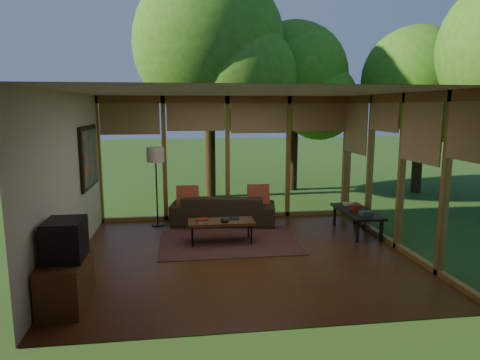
{
  "coord_description": "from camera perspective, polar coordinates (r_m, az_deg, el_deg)",
  "views": [
    {
      "loc": [
        -1.0,
        -6.84,
        2.46
      ],
      "look_at": [
        0.03,
        0.7,
        1.16
      ],
      "focal_mm": 32.0,
      "sensor_mm": 36.0,
      "label": 1
    }
  ],
  "objects": [
    {
      "name": "coffee_table",
      "position": [
        7.82,
        -2.52,
        -5.68
      ],
      "size": [
        1.2,
        0.5,
        0.43
      ],
      "color": "#573517",
      "rests_on": "floor"
    },
    {
      "name": "pillow_left",
      "position": [
        8.98,
        -7.0,
        -2.27
      ],
      "size": [
        0.46,
        0.25,
        0.49
      ],
      "primitive_type": "cube",
      "rotation": [
        -0.21,
        0.0,
        0.0
      ],
      "color": "maroon",
      "rests_on": "sofa"
    },
    {
      "name": "window_wall_right",
      "position": [
        7.88,
        20.73,
        0.94
      ],
      "size": [
        0.12,
        5.0,
        2.7
      ],
      "primitive_type": "cube",
      "color": "olive",
      "rests_on": "ground"
    },
    {
      "name": "ceiling",
      "position": [
        6.91,
        0.53,
        11.66
      ],
      "size": [
        5.5,
        5.5,
        0.0
      ],
      "primitive_type": "plane",
      "rotation": [
        3.14,
        0.0,
        0.0
      ],
      "color": "silver",
      "rests_on": "ground"
    },
    {
      "name": "pillow_right",
      "position": [
        9.12,
        2.47,
        -2.05
      ],
      "size": [
        0.45,
        0.24,
        0.47
      ],
      "primitive_type": "cube",
      "rotation": [
        -0.21,
        0.0,
        0.0
      ],
      "color": "maroon",
      "rests_on": "sofa"
    },
    {
      "name": "sofa",
      "position": [
        9.13,
        -2.25,
        -3.89
      ],
      "size": [
        2.3,
        1.23,
        0.64
      ],
      "primitive_type": "imported",
      "rotation": [
        0.0,
        0.0,
        2.96
      ],
      "color": "#332819",
      "rests_on": "floor"
    },
    {
      "name": "ct_bowl",
      "position": [
        7.71,
        -2.08,
        -5.36
      ],
      "size": [
        0.16,
        0.16,
        0.07
      ],
      "primitive_type": "ellipsoid",
      "color": "black",
      "rests_on": "coffee_table"
    },
    {
      "name": "wall_painting",
      "position": [
        8.46,
        -19.46,
        2.95
      ],
      "size": [
        0.06,
        1.35,
        1.15
      ],
      "color": "black",
      "rests_on": "wall_left"
    },
    {
      "name": "floor",
      "position": [
        7.34,
        0.49,
        -9.92
      ],
      "size": [
        5.5,
        5.5,
        0.0
      ],
      "primitive_type": "plane",
      "color": "#562D16",
      "rests_on": "ground"
    },
    {
      "name": "exterior_lawn",
      "position": [
        17.53,
        23.2,
        0.8
      ],
      "size": [
        40.0,
        40.0,
        0.0
      ],
      "primitive_type": "plane",
      "color": "#2E5620",
      "rests_on": "ground"
    },
    {
      "name": "window_wall_back",
      "position": [
        9.46,
        -1.68,
        2.94
      ],
      "size": [
        5.5,
        0.12,
        2.7
      ],
      "primitive_type": "cube",
      "color": "olive",
      "rests_on": "ground"
    },
    {
      "name": "wall_left",
      "position": [
        7.15,
        -21.87,
        0.03
      ],
      "size": [
        0.04,
        5.0,
        2.7
      ],
      "primitive_type": "cube",
      "color": "silver",
      "rests_on": "ground"
    },
    {
      "name": "rug",
      "position": [
        7.98,
        -1.54,
        -8.24
      ],
      "size": [
        2.52,
        1.78,
        0.01
      ],
      "primitive_type": "cube",
      "color": "brown",
      "rests_on": "floor"
    },
    {
      "name": "media_cabinet",
      "position": [
        5.92,
        -22.13,
        -12.47
      ],
      "size": [
        0.5,
        1.0,
        0.6
      ],
      "primitive_type": "cube",
      "color": "#573517",
      "rests_on": "floor"
    },
    {
      "name": "console_book_b",
      "position": [
        8.79,
        15.22,
        -3.55
      ],
      "size": [
        0.24,
        0.2,
        0.09
      ],
      "primitive_type": "cube",
      "rotation": [
        0.0,
        0.0,
        0.26
      ],
      "color": "maroon",
      "rests_on": "side_console"
    },
    {
      "name": "ct_book_lower",
      "position": [
        7.74,
        -5.08,
        -5.5
      ],
      "size": [
        0.22,
        0.19,
        0.03
      ],
      "primitive_type": "cube",
      "rotation": [
        0.0,
        0.0,
        0.33
      ],
      "color": "beige",
      "rests_on": "coffee_table"
    },
    {
      "name": "side_console",
      "position": [
        8.76,
        15.32,
        -4.2
      ],
      "size": [
        0.6,
        1.4,
        0.46
      ],
      "color": "black",
      "rests_on": "floor"
    },
    {
      "name": "ct_book_side",
      "position": [
        7.91,
        -0.76,
        -5.13
      ],
      "size": [
        0.19,
        0.15,
        0.03
      ],
      "primitive_type": "cube",
      "rotation": [
        0.0,
        0.0,
        -0.08
      ],
      "color": "#151C30",
      "rests_on": "coffee_table"
    },
    {
      "name": "tree_far",
      "position": [
        13.27,
        22.3,
        12.17
      ],
      "size": [
        2.97,
        2.97,
        4.7
      ],
      "color": "#322112",
      "rests_on": "ground"
    },
    {
      "name": "floor_lamp",
      "position": [
        8.95,
        -11.19,
        2.73
      ],
      "size": [
        0.36,
        0.36,
        1.65
      ],
      "color": "black",
      "rests_on": "floor"
    },
    {
      "name": "television",
      "position": [
        5.74,
        -22.28,
        -7.37
      ],
      "size": [
        0.45,
        0.55,
        0.5
      ],
      "primitive_type": "cube",
      "color": "black",
      "rests_on": "media_cabinet"
    },
    {
      "name": "tree_nw",
      "position": [
        11.9,
        -4.17,
        17.52
      ],
      "size": [
        4.01,
        4.01,
        6.1
      ],
      "color": "#322112",
      "rests_on": "ground"
    },
    {
      "name": "console_book_c",
      "position": [
        9.15,
        14.24,
        -3.11
      ],
      "size": [
        0.21,
        0.17,
        0.05
      ],
      "primitive_type": "cube",
      "rotation": [
        0.0,
        0.0,
        0.17
      ],
      "color": "beige",
      "rests_on": "side_console"
    },
    {
      "name": "console_book_a",
      "position": [
        8.39,
        16.41,
        -4.28
      ],
      "size": [
        0.23,
        0.17,
        0.08
      ],
      "primitive_type": "cube",
      "rotation": [
        0.0,
        0.0,
        0.07
      ],
      "color": "#30544B",
      "rests_on": "side_console"
    },
    {
      "name": "ct_book_upper",
      "position": [
        7.73,
        -5.08,
        -5.27
      ],
      "size": [
        0.23,
        0.19,
        0.03
      ],
      "primitive_type": "cube",
      "rotation": [
        0.0,
        0.0,
        0.21
      ],
      "color": "maroon",
      "rests_on": "coffee_table"
    },
    {
      "name": "wall_front",
      "position": [
        4.59,
        5.03,
        -4.39
      ],
      "size": [
        5.5,
        0.04,
        2.7
      ],
      "primitive_type": "cube",
      "color": "silver",
      "rests_on": "ground"
    },
    {
      "name": "tree_ne",
      "position": [
        12.94,
        7.2,
        13.48
      ],
      "size": [
        3.15,
        3.15,
        4.92
      ],
      "color": "#322112",
      "rests_on": "ground"
    }
  ]
}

